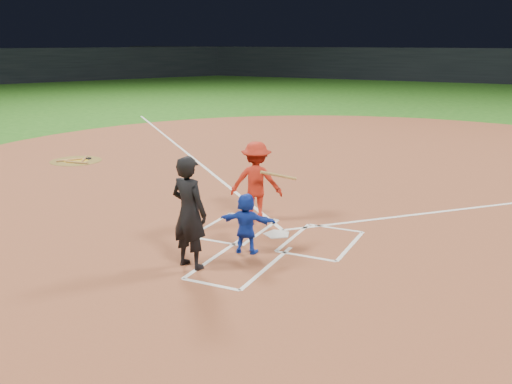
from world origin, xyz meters
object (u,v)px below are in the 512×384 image
at_px(on_deck_circle, 76,161).
at_px(catcher, 246,223).
at_px(umpire, 189,212).
at_px(batter_at_plate, 256,182).
at_px(home_plate, 277,234).

xyz_separation_m(on_deck_circle, catcher, (8.97, -5.17, 0.58)).
relative_size(umpire, batter_at_plate, 1.13).
bearing_deg(umpire, on_deck_circle, -25.70).
bearing_deg(on_deck_circle, home_plate, -23.60).
distance_m(catcher, batter_at_plate, 2.04).
bearing_deg(home_plate, batter_at_plate, -40.54).
distance_m(on_deck_circle, umpire, 10.50).
relative_size(home_plate, umpire, 0.29).
distance_m(catcher, umpire, 1.29).
height_order(umpire, batter_at_plate, umpire).
height_order(catcher, umpire, umpire).
xyz_separation_m(on_deck_circle, batter_at_plate, (8.29, -3.28, 0.90)).
xyz_separation_m(home_plate, batter_at_plate, (-0.81, 0.69, 0.89)).
bearing_deg(on_deck_circle, umpire, -36.67).
distance_m(home_plate, on_deck_circle, 9.93).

